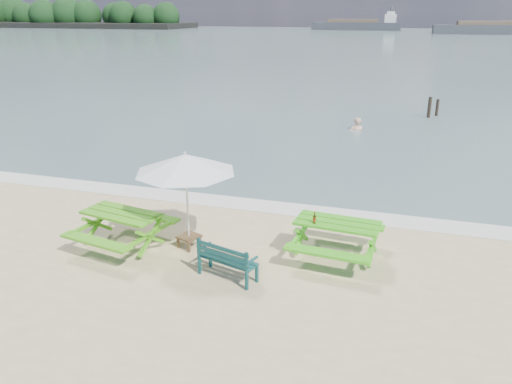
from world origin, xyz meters
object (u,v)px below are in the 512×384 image
(picnic_table_left, at_px, (123,231))
(side_table, at_px, (189,241))
(beer_bottle, at_px, (314,219))
(picnic_table_right, at_px, (336,241))
(swimmer, at_px, (356,137))
(park_bench, at_px, (228,267))
(patio_umbrella, at_px, (185,163))

(picnic_table_left, relative_size, side_table, 3.92)
(picnic_table_left, distance_m, side_table, 1.50)
(side_table, height_order, beer_bottle, beer_bottle)
(picnic_table_right, xyz_separation_m, beer_bottle, (-0.46, -0.22, 0.53))
(side_table, height_order, swimmer, swimmer)
(park_bench, distance_m, swimmer, 14.37)
(picnic_table_left, height_order, swimmer, picnic_table_left)
(picnic_table_right, xyz_separation_m, swimmer, (-0.96, 12.81, -0.77))
(patio_umbrella, bearing_deg, swimmer, 80.21)
(picnic_table_left, height_order, park_bench, picnic_table_left)
(side_table, distance_m, patio_umbrella, 1.84)
(patio_umbrella, height_order, beer_bottle, patio_umbrella)
(picnic_table_right, distance_m, patio_umbrella, 3.65)
(swimmer, bearing_deg, beer_bottle, -87.79)
(patio_umbrella, bearing_deg, picnic_table_left, -163.39)
(side_table, bearing_deg, beer_bottle, 5.19)
(beer_bottle, distance_m, swimmer, 13.10)
(park_bench, xyz_separation_m, swimmer, (0.98, 14.32, -0.60))
(park_bench, height_order, patio_umbrella, patio_umbrella)
(picnic_table_right, relative_size, patio_umbrella, 0.73)
(picnic_table_left, xyz_separation_m, swimmer, (3.71, 13.71, -0.77))
(picnic_table_left, relative_size, park_bench, 1.73)
(picnic_table_left, distance_m, swimmer, 14.22)
(picnic_table_right, distance_m, park_bench, 2.46)
(side_table, bearing_deg, picnic_table_left, -163.39)
(side_table, relative_size, patio_umbrella, 0.20)
(patio_umbrella, height_order, swimmer, patio_umbrella)
(beer_bottle, bearing_deg, picnic_table_left, -170.87)
(beer_bottle, bearing_deg, swimmer, 92.21)
(beer_bottle, relative_size, swimmer, 0.14)
(patio_umbrella, distance_m, beer_bottle, 3.00)
(swimmer, bearing_deg, picnic_table_left, -105.14)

